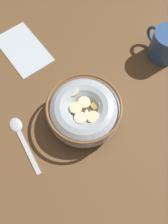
% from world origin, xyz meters
% --- Properties ---
extents(ground_plane, '(1.11, 1.11, 0.02)m').
position_xyz_m(ground_plane, '(0.00, 0.00, -0.01)').
color(ground_plane, brown).
extents(cereal_bowl, '(0.16, 0.16, 0.06)m').
position_xyz_m(cereal_bowl, '(-0.00, 0.00, 0.03)').
color(cereal_bowl, '#B2BCC6').
rests_on(cereal_bowl, ground_plane).
extents(spoon, '(0.15, 0.05, 0.01)m').
position_xyz_m(spoon, '(0.06, 0.14, 0.00)').
color(spoon, silver).
rests_on(spoon, ground_plane).
extents(coffee_mug, '(0.10, 0.08, 0.08)m').
position_xyz_m(coffee_mug, '(0.01, -0.27, 0.04)').
color(coffee_mug, '#335999').
rests_on(coffee_mug, ground_plane).
extents(folded_napkin, '(0.16, 0.10, 0.00)m').
position_xyz_m(folded_napkin, '(0.25, 0.00, 0.00)').
color(folded_napkin, silver).
rests_on(folded_napkin, ground_plane).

